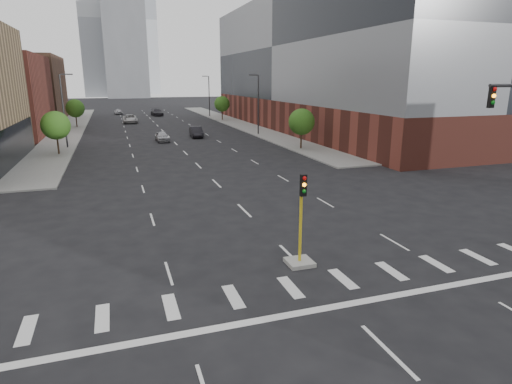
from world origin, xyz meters
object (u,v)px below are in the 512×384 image
car_near_left (162,136)px  car_deep_right (157,112)px  car_mid_right (196,132)px  car_distant (118,112)px  car_far_left (130,119)px  median_traffic_signal (300,245)px

car_near_left → car_deep_right: car_deep_right is taller
car_near_left → car_mid_right: (5.37, 3.09, 0.07)m
car_near_left → car_distant: bearing=94.4°
car_mid_right → car_far_left: size_ratio=0.80×
car_near_left → car_deep_right: (3.67, 43.49, 0.09)m
car_near_left → car_far_left: bearing=95.2°
car_mid_right → car_distant: (-10.26, 47.44, -0.09)m
car_mid_right → car_near_left: bearing=-146.5°
car_near_left → car_far_left: (-3.11, 28.08, 0.11)m
car_far_left → car_deep_right: bearing=66.6°
car_far_left → car_deep_right: (6.78, 15.41, -0.02)m
median_traffic_signal → car_mid_right: bearing=85.2°
car_deep_right → car_distant: 11.08m
median_traffic_signal → car_far_left: 71.68m
car_deep_right → car_near_left: bearing=-100.2°
median_traffic_signal → car_near_left: 43.48m
car_far_left → car_deep_right: size_ratio=1.07×
car_far_left → car_distant: car_far_left is taller
car_mid_right → car_distant: size_ratio=1.17×
car_mid_right → car_far_left: bearing=112.3°
car_near_left → car_deep_right: bearing=84.0°
car_mid_right → car_distant: 48.54m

